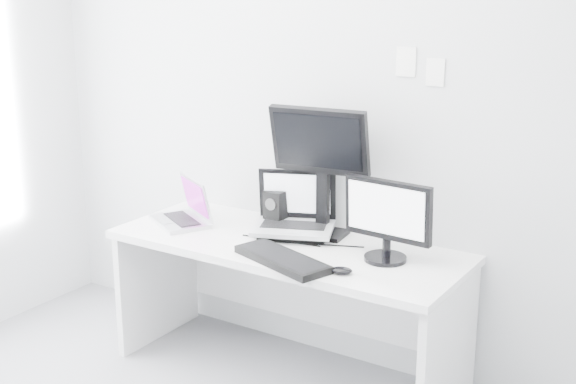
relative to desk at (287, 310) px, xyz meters
The scene contains 11 objects.
back_wall 1.05m from the desk, 90.00° to the left, with size 3.60×3.60×0.00m, color #B6B8BA.
desk is the anchor object (origin of this frame).
macbook 0.82m from the desk, behind, with size 0.34×0.25×0.25m, color #B2B3B7.
speaker 0.53m from the desk, 135.88° to the left, with size 0.10×0.10×0.20m, color black.
dell_laptop 0.54m from the desk, 103.45° to the left, with size 0.40×0.31×0.33m, color #B7BAC0.
rear_monitor 0.74m from the desk, 68.15° to the left, with size 0.50×0.18×0.69m, color black.
samsung_monitor 0.77m from the desk, ahead, with size 0.44×0.20×0.40m, color black.
keyboard 0.47m from the desk, 61.54° to the right, with size 0.51×0.18×0.03m, color black.
mouse 0.62m from the desk, 27.29° to the right, with size 0.10×0.06×0.03m, color black.
wall_note_0 1.38m from the desk, 37.40° to the left, with size 0.10×0.00×0.14m, color white.
wall_note_1 1.40m from the desk, 29.83° to the left, with size 0.09×0.00×0.13m, color white.
Camera 1 is at (1.99, -1.86, 2.03)m, focal length 48.96 mm.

